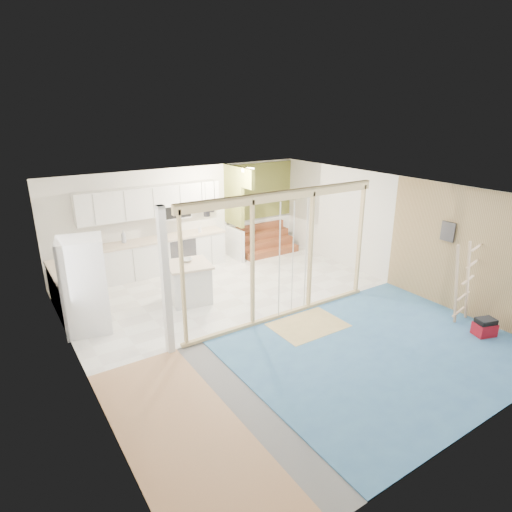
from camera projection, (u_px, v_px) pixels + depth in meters
room at (270, 259)px, 8.12m from camera, size 7.01×8.01×2.61m
floor_overlays at (271, 318)px, 8.63m from camera, size 7.00×8.00×0.03m
stud_frame at (258, 247)px, 7.88m from camera, size 4.66×0.14×2.60m
base_cabinets at (134, 265)px, 10.22m from camera, size 4.45×2.24×0.93m
upper_cabinets at (154, 202)px, 10.53m from camera, size 3.60×0.41×0.85m
green_partition at (255, 222)px, 12.19m from camera, size 2.25×1.51×2.60m
pot_rack at (209, 207)px, 9.23m from camera, size 0.52×0.52×0.72m
sheathing_panel at (475, 255)px, 8.34m from camera, size 0.02×4.00×2.60m
electrical_panel at (448, 232)px, 8.68m from camera, size 0.04×0.30×0.40m
ceiling_light at (248, 170)px, 10.81m from camera, size 0.32×0.32×0.08m
fridge at (85, 286)px, 7.91m from camera, size 0.95×0.92×1.83m
island at (189, 283)px, 9.26m from camera, size 1.04×1.04×0.88m
bowl at (187, 260)px, 9.24m from camera, size 0.32×0.32×0.06m
soap_bottle_a at (124, 236)px, 10.31m from camera, size 0.14×0.14×0.32m
soap_bottle_b at (200, 229)px, 11.22m from camera, size 0.10×0.11×0.18m
toolbox at (485, 328)px, 7.93m from camera, size 0.44×0.38×0.35m
ladder at (463, 282)px, 8.19m from camera, size 0.91×0.06×1.68m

